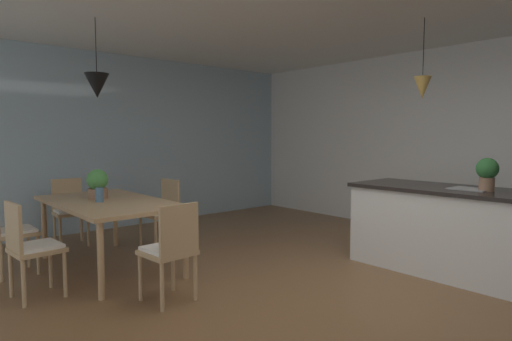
{
  "coord_description": "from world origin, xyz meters",
  "views": [
    {
      "loc": [
        2.41,
        -2.87,
        1.44
      ],
      "look_at": [
        -1.1,
        0.21,
        1.06
      ],
      "focal_mm": 30.0,
      "sensor_mm": 36.0,
      "label": 1
    }
  ],
  "objects": [
    {
      "name": "potted_plant_on_island",
      "position": [
        0.77,
        1.57,
        1.09
      ],
      "size": [
        0.21,
        0.21,
        0.32
      ],
      "color": "#8C664C",
      "rests_on": "kitchen_island"
    },
    {
      "name": "vase_on_dining_table",
      "position": [
        -2.07,
        -1.15,
        0.82
      ],
      "size": [
        0.08,
        0.08,
        0.15
      ],
      "color": "slate",
      "rests_on": "dining_table"
    },
    {
      "name": "chair_near_right",
      "position": [
        -1.67,
        -1.93,
        0.47
      ],
      "size": [
        0.43,
        0.43,
        0.87
      ],
      "color": "tan",
      "rests_on": "ground_plane"
    },
    {
      "name": "chair_window_end",
      "position": [
        -3.41,
        -1.04,
        0.47
      ],
      "size": [
        0.43,
        0.43,
        0.87
      ],
      "color": "tan",
      "rests_on": "ground_plane"
    },
    {
      "name": "ground_plane",
      "position": [
        0.0,
        0.0,
        -0.02
      ],
      "size": [
        10.0,
        8.4,
        0.04
      ],
      "primitive_type": "cube",
      "color": "brown"
    },
    {
      "name": "kitchen_island",
      "position": [
        0.49,
        1.57,
        0.46
      ],
      "size": [
        2.13,
        0.85,
        0.91
      ],
      "color": "silver",
      "rests_on": "ground_plane"
    },
    {
      "name": "pendant_over_island_main",
      "position": [
        0.08,
        1.57,
        1.96
      ],
      "size": [
        0.18,
        0.18,
        0.86
      ],
      "color": "black"
    },
    {
      "name": "window_wall_left_glazing",
      "position": [
        -4.06,
        0.0,
        1.35
      ],
      "size": [
        0.06,
        8.4,
        2.7
      ],
      "primitive_type": "cube",
      "color": "#9EB7C6",
      "rests_on": "ground_plane"
    },
    {
      "name": "chair_kitchen_end",
      "position": [
        -0.79,
        -1.04,
        0.47
      ],
      "size": [
        0.43,
        0.43,
        0.87
      ],
      "color": "tan",
      "rests_on": "ground_plane"
    },
    {
      "name": "pendant_over_table",
      "position": [
        -2.23,
        -1.08,
        1.98
      ],
      "size": [
        0.26,
        0.26,
        0.85
      ],
      "color": "black"
    },
    {
      "name": "chair_near_left",
      "position": [
        -2.52,
        -1.93,
        0.47
      ],
      "size": [
        0.41,
        0.41,
        0.87
      ],
      "color": "tan",
      "rests_on": "ground_plane"
    },
    {
      "name": "potted_plant_on_table",
      "position": [
        -2.35,
        -1.06,
        0.9
      ],
      "size": [
        0.23,
        0.23,
        0.33
      ],
      "color": "#8C664C",
      "rests_on": "dining_table"
    },
    {
      "name": "wall_back_kitchen",
      "position": [
        0.0,
        3.26,
        1.35
      ],
      "size": [
        10.0,
        0.12,
        2.7
      ],
      "primitive_type": "cube",
      "color": "white",
      "rests_on": "ground_plane"
    },
    {
      "name": "dining_table",
      "position": [
        -2.1,
        -1.04,
        0.68
      ],
      "size": [
        1.88,
        1.02,
        0.74
      ],
      "color": "tan",
      "rests_on": "ground_plane"
    },
    {
      "name": "chair_far_left",
      "position": [
        -2.53,
        -0.16,
        0.47
      ],
      "size": [
        0.44,
        0.44,
        0.87
      ],
      "color": "tan",
      "rests_on": "ground_plane"
    }
  ]
}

